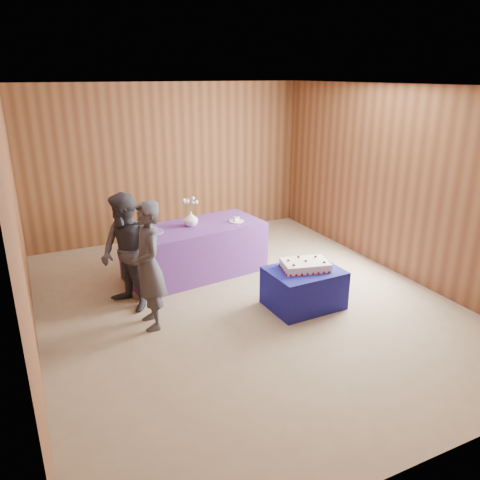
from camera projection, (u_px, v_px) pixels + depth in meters
ground at (244, 302)px, 6.12m from camera, size 6.00×6.00×0.00m
room_shell at (244, 165)px, 5.52m from camera, size 5.04×6.04×2.72m
cake_table at (304, 288)px, 5.95m from camera, size 0.92×0.73×0.50m
serving_table at (195, 250)px, 6.87m from camera, size 2.10×1.16×0.75m
sheet_cake at (305, 265)px, 5.88m from camera, size 0.67×0.53×0.14m
vase at (191, 219)px, 6.72m from camera, size 0.28×0.28×0.22m
flower_spray at (190, 201)px, 6.63m from camera, size 0.24×0.24×0.18m
platter at (152, 232)px, 6.47m from camera, size 0.37×0.37×0.02m
plate at (236, 221)px, 6.94m from camera, size 0.30×0.30×0.01m
cake_slice at (236, 219)px, 6.93m from camera, size 0.08×0.07×0.09m
knife at (244, 223)px, 6.85m from camera, size 0.24×0.13×0.00m
guest_left at (149, 266)px, 5.32m from camera, size 0.37×0.56×1.52m
guest_right at (127, 253)px, 5.74m from camera, size 0.79×0.88×1.49m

